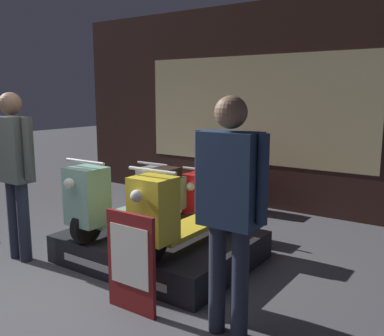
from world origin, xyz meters
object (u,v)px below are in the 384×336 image
object	(u,v)px
scooter_display_left	(130,197)
price_sign_board	(131,263)
scooter_backrow_1	(225,197)
scooter_backrow_0	(180,190)
person_right_browsing	(230,197)
person_left_browsing	(15,163)
scooter_display_right	(193,209)

from	to	relation	value
scooter_display_left	price_sign_board	distance (m)	1.42
price_sign_board	scooter_backrow_1	bearing A→B (deg)	104.31
scooter_backrow_0	person_right_browsing	xyz separation A→B (m)	(2.33, -2.55, 0.73)
price_sign_board	person_left_browsing	bearing A→B (deg)	175.01
person_left_browsing	price_sign_board	bearing A→B (deg)	-4.99
scooter_backrow_1	person_right_browsing	xyz separation A→B (m)	(1.53, -2.55, 0.73)
scooter_display_left	scooter_backrow_0	size ratio (longest dim) A/B	1.00
scooter_display_right	price_sign_board	size ratio (longest dim) A/B	2.05
scooter_display_left	person_right_browsing	distance (m)	2.04
scooter_display_left	person_left_browsing	distance (m)	1.29
scooter_backrow_0	price_sign_board	world-z (taller)	scooter_backrow_0
person_right_browsing	price_sign_board	size ratio (longest dim) A/B	2.10
person_left_browsing	person_right_browsing	size ratio (longest dim) A/B	1.01
scooter_display_right	price_sign_board	xyz separation A→B (m)	(0.08, -1.03, -0.22)
person_left_browsing	price_sign_board	size ratio (longest dim) A/B	2.13
scooter_display_left	scooter_backrow_0	xyz separation A→B (m)	(-0.54, 1.68, -0.30)
scooter_backrow_0	person_right_browsing	size ratio (longest dim) A/B	0.97
scooter_backrow_0	price_sign_board	xyz separation A→B (m)	(1.49, -2.70, 0.08)
scooter_backrow_0	scooter_backrow_1	world-z (taller)	same
scooter_display_left	person_right_browsing	size ratio (longest dim) A/B	0.97
person_right_browsing	price_sign_board	xyz separation A→B (m)	(-0.84, -0.16, -0.64)
person_left_browsing	price_sign_board	distance (m)	1.93
scooter_display_right	person_right_browsing	distance (m)	1.34
scooter_backrow_1	person_left_browsing	world-z (taller)	person_left_browsing
scooter_backrow_0	scooter_display_left	bearing A→B (deg)	-72.23
person_left_browsing	scooter_display_left	bearing A→B (deg)	45.60
scooter_display_left	person_right_browsing	bearing A→B (deg)	-25.87
person_right_browsing	price_sign_board	world-z (taller)	person_right_browsing
scooter_display_right	scooter_backrow_1	size ratio (longest dim) A/B	1.00
scooter_backrow_1	person_left_browsing	bearing A→B (deg)	-113.68
scooter_backrow_0	price_sign_board	size ratio (longest dim) A/B	2.05
scooter_display_right	scooter_backrow_1	world-z (taller)	scooter_display_right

